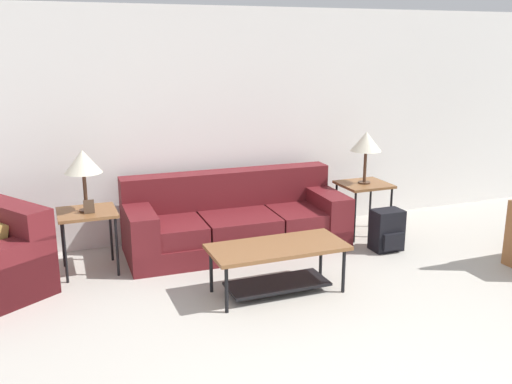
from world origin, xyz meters
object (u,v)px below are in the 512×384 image
at_px(coffee_table, 277,258).
at_px(side_table_left, 87,217).
at_px(couch, 235,223).
at_px(side_table_right, 364,189).
at_px(table_lamp_left, 83,163).
at_px(backpack, 387,231).
at_px(table_lamp_right, 366,142).

height_order(coffee_table, side_table_left, side_table_left).
relative_size(couch, side_table_left, 3.86).
bearing_deg(side_table_right, couch, 176.37).
relative_size(table_lamp_left, backpack, 1.33).
xyz_separation_m(coffee_table, side_table_left, (-1.54, 1.13, 0.22)).
bearing_deg(table_lamp_left, coffee_table, -36.33).
xyz_separation_m(table_lamp_left, table_lamp_right, (3.12, 0.00, 0.00)).
bearing_deg(side_table_right, backpack, -93.26).
xyz_separation_m(side_table_left, table_lamp_left, (-0.00, -0.00, 0.55)).
xyz_separation_m(side_table_left, table_lamp_right, (3.12, -0.00, 0.55)).
height_order(couch, side_table_left, couch).
xyz_separation_m(side_table_right, table_lamp_left, (-3.12, -0.00, 0.55)).
distance_m(couch, side_table_left, 1.59).
xyz_separation_m(side_table_right, backpack, (-0.03, -0.56, -0.34)).
relative_size(coffee_table, table_lamp_left, 2.05).
xyz_separation_m(coffee_table, side_table_right, (1.58, 1.13, 0.22)).
distance_m(coffee_table, table_lamp_left, 2.06).
bearing_deg(table_lamp_right, backpack, -93.26).
height_order(couch, table_lamp_right, table_lamp_right).
height_order(side_table_left, side_table_right, same).
bearing_deg(table_lamp_right, couch, 176.37).
height_order(side_table_left, table_lamp_left, table_lamp_left).
bearing_deg(coffee_table, side_table_left, 143.67).
height_order(coffee_table, backpack, same).
height_order(coffee_table, table_lamp_left, table_lamp_left).
distance_m(couch, table_lamp_right, 1.76).
bearing_deg(backpack, coffee_table, -159.75).
bearing_deg(side_table_right, coffee_table, -144.50).
relative_size(side_table_left, table_lamp_right, 1.03).
bearing_deg(table_lamp_right, side_table_left, 180.00).
xyz_separation_m(couch, backpack, (1.53, -0.66, -0.07)).
bearing_deg(couch, coffee_table, -91.18).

